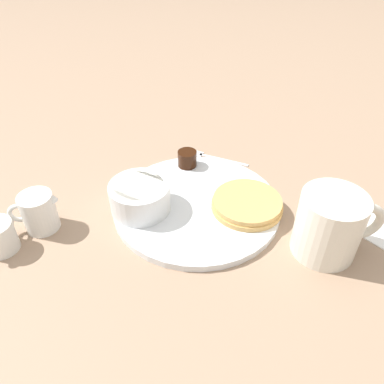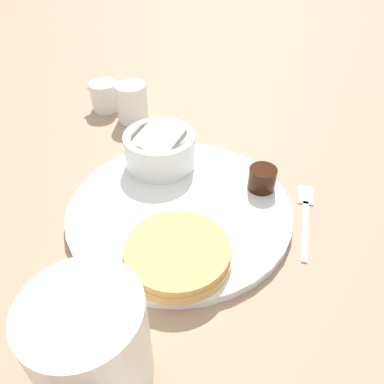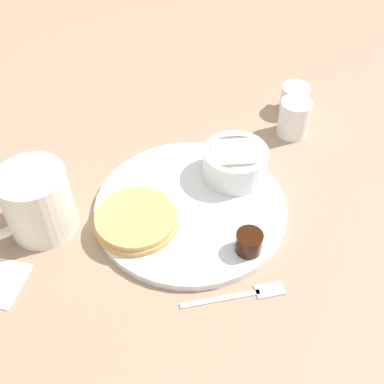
{
  "view_description": "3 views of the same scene",
  "coord_description": "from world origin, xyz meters",
  "px_view_note": "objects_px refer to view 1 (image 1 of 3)",
  "views": [
    {
      "loc": [
        -0.39,
        0.3,
        0.42
      ],
      "look_at": [
        0.01,
        0.0,
        0.03
      ],
      "focal_mm": 35.0,
      "sensor_mm": 36.0,
      "label": 1
    },
    {
      "loc": [
        -0.24,
        -0.25,
        0.33
      ],
      "look_at": [
        0.01,
        -0.02,
        0.04
      ],
      "focal_mm": 35.0,
      "sensor_mm": 36.0,
      "label": 2
    },
    {
      "loc": [
        0.15,
        -0.45,
        0.53
      ],
      "look_at": [
        0.0,
        -0.01,
        0.05
      ],
      "focal_mm": 45.0,
      "sensor_mm": 36.0,
      "label": 3
    }
  ],
  "objects_px": {
    "coffee_mug": "(330,225)",
    "plate": "(197,205)",
    "bowl": "(140,196)",
    "creamer_pitcher_near": "(38,212)",
    "fork": "(208,156)"
  },
  "relations": [
    {
      "from": "coffee_mug",
      "to": "plate",
      "type": "bearing_deg",
      "value": 26.64
    },
    {
      "from": "bowl",
      "to": "creamer_pitcher_near",
      "type": "bearing_deg",
      "value": 65.14
    },
    {
      "from": "plate",
      "to": "bowl",
      "type": "xyz_separation_m",
      "value": [
        0.04,
        0.08,
        0.03
      ]
    },
    {
      "from": "plate",
      "to": "fork",
      "type": "bearing_deg",
      "value": -46.07
    },
    {
      "from": "plate",
      "to": "creamer_pitcher_near",
      "type": "distance_m",
      "value": 0.26
    },
    {
      "from": "plate",
      "to": "coffee_mug",
      "type": "relative_size",
      "value": 2.32
    },
    {
      "from": "plate",
      "to": "fork",
      "type": "height_order",
      "value": "plate"
    },
    {
      "from": "bowl",
      "to": "fork",
      "type": "bearing_deg",
      "value": -71.25
    },
    {
      "from": "bowl",
      "to": "coffee_mug",
      "type": "height_order",
      "value": "coffee_mug"
    },
    {
      "from": "bowl",
      "to": "creamer_pitcher_near",
      "type": "distance_m",
      "value": 0.16
    },
    {
      "from": "plate",
      "to": "bowl",
      "type": "relative_size",
      "value": 2.84
    },
    {
      "from": "bowl",
      "to": "creamer_pitcher_near",
      "type": "height_order",
      "value": "creamer_pitcher_near"
    },
    {
      "from": "creamer_pitcher_near",
      "to": "fork",
      "type": "bearing_deg",
      "value": -89.92
    },
    {
      "from": "bowl",
      "to": "creamer_pitcher_near",
      "type": "xyz_separation_m",
      "value": [
        0.07,
        0.15,
        -0.0
      ]
    },
    {
      "from": "coffee_mug",
      "to": "bowl",
      "type": "bearing_deg",
      "value": 37.19
    }
  ]
}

